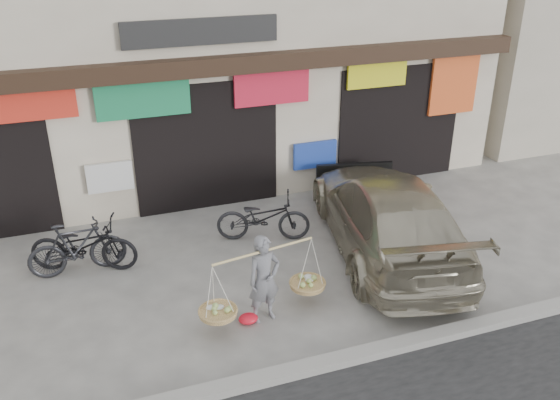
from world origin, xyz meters
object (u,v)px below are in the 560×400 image
object	(u,v)px
bike_1	(77,248)
bike_2	(263,217)
suv	(387,214)
street_vendor	(264,283)
bike_0	(83,245)

from	to	relation	value
bike_1	bike_2	world-z (taller)	bike_1
bike_2	suv	distance (m)	2.33
bike_2	street_vendor	bearing A→B (deg)	-178.85
bike_0	bike_2	distance (m)	3.30
street_vendor	bike_1	xyz separation A→B (m)	(-2.65, 2.33, -0.16)
street_vendor	bike_2	size ratio (longest dim) A/B	1.17
bike_2	bike_0	bearing A→B (deg)	108.52
street_vendor	bike_2	xyz separation A→B (m)	(0.76, 2.40, -0.18)
bike_1	bike_2	distance (m)	3.41
street_vendor	suv	distance (m)	3.08
bike_1	suv	bearing A→B (deg)	-102.29
street_vendor	suv	bearing A→B (deg)	15.53
street_vendor	bike_1	world-z (taller)	street_vendor
bike_1	street_vendor	bearing A→B (deg)	-132.88
street_vendor	bike_1	distance (m)	3.53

